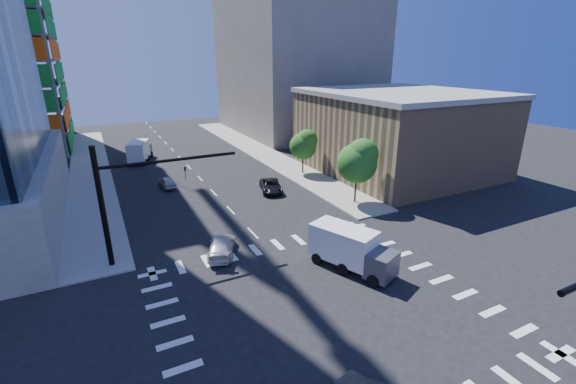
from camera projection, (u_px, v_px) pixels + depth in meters
ground at (325, 307)px, 24.00m from camera, size 160.00×160.00×0.00m
road_markings at (325, 307)px, 24.00m from camera, size 20.00×20.00×0.01m
sidewalk_ne at (260, 151)px, 62.93m from camera, size 5.00×60.00×0.15m
sidewalk_nw at (90, 171)px, 52.28m from camera, size 5.00×60.00×0.15m
commercial_building at (398, 131)px, 51.37m from camera, size 20.50×22.50×10.60m
bg_building_ne at (296, 60)px, 77.07m from camera, size 24.00×30.00×28.00m
signal_mast_nw at (123, 194)px, 27.57m from camera, size 10.20×0.40×9.00m
tree_south at (359, 160)px, 39.50m from camera, size 4.16×4.16×6.82m
tree_north at (304, 144)px, 49.95m from camera, size 3.54×3.52×5.78m
car_nb_far at (271, 186)px, 44.37m from camera, size 3.49×5.29×1.35m
car_sb_near at (222, 246)px, 30.27m from camera, size 3.59×5.06×1.36m
car_sb_mid at (167, 182)px, 45.78m from camera, size 1.74×3.89×1.30m
box_truck_near at (354, 253)px, 27.85m from camera, size 4.54×6.34×3.06m
box_truck_far at (140, 152)px, 57.05m from camera, size 4.25×6.41×3.10m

